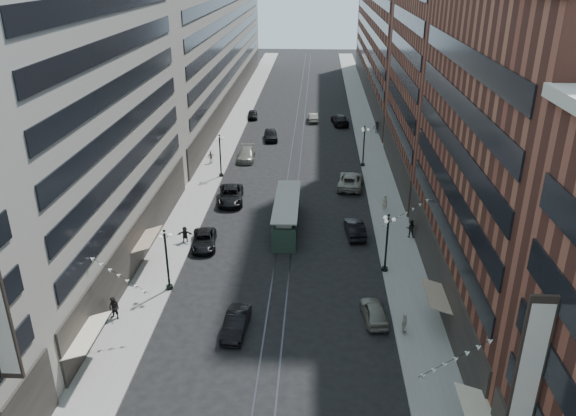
% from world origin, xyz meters
% --- Properties ---
extents(ground, '(220.00, 220.00, 0.00)m').
position_xyz_m(ground, '(0.00, 60.00, 0.00)').
color(ground, black).
rests_on(ground, ground).
extents(sidewalk_west, '(4.00, 180.00, 0.15)m').
position_xyz_m(sidewalk_west, '(-11.00, 70.00, 0.07)').
color(sidewalk_west, gray).
rests_on(sidewalk_west, ground).
extents(sidewalk_east, '(4.00, 180.00, 0.15)m').
position_xyz_m(sidewalk_east, '(11.00, 70.00, 0.07)').
color(sidewalk_east, gray).
rests_on(sidewalk_east, ground).
extents(rail_west, '(0.12, 180.00, 0.02)m').
position_xyz_m(rail_west, '(-0.70, 70.00, 0.01)').
color(rail_west, '#2D2D33').
rests_on(rail_west, ground).
extents(rail_east, '(0.12, 180.00, 0.02)m').
position_xyz_m(rail_east, '(0.70, 70.00, 0.01)').
color(rail_east, '#2D2D33').
rests_on(rail_east, ground).
extents(building_west_mid, '(8.00, 36.00, 28.00)m').
position_xyz_m(building_west_mid, '(-17.00, 33.00, 14.00)').
color(building_west_mid, gray).
rests_on(building_west_mid, ground).
extents(building_west_far, '(8.00, 90.00, 26.00)m').
position_xyz_m(building_west_far, '(-17.00, 96.00, 13.00)').
color(building_west_far, gray).
rests_on(building_west_far, ground).
extents(building_east_mid, '(8.00, 30.00, 24.00)m').
position_xyz_m(building_east_mid, '(17.00, 28.00, 12.00)').
color(building_east_mid, brown).
rests_on(building_east_mid, ground).
extents(building_east_tower, '(8.00, 26.00, 42.00)m').
position_xyz_m(building_east_tower, '(17.00, 56.00, 21.00)').
color(building_east_tower, brown).
rests_on(building_east_tower, ground).
extents(building_east_far, '(8.00, 72.00, 24.00)m').
position_xyz_m(building_east_far, '(17.00, 105.00, 12.00)').
color(building_east_far, brown).
rests_on(building_east_far, ground).
extents(lamppost_sw_far, '(1.03, 1.14, 5.52)m').
position_xyz_m(lamppost_sw_far, '(-9.20, 28.00, 3.10)').
color(lamppost_sw_far, black).
rests_on(lamppost_sw_far, sidewalk_west).
extents(lamppost_sw_mid, '(1.03, 1.14, 5.52)m').
position_xyz_m(lamppost_sw_mid, '(-9.20, 55.00, 3.10)').
color(lamppost_sw_mid, black).
rests_on(lamppost_sw_mid, sidewalk_west).
extents(lamppost_se_far, '(1.03, 1.14, 5.52)m').
position_xyz_m(lamppost_se_far, '(9.20, 32.00, 3.10)').
color(lamppost_se_far, black).
rests_on(lamppost_se_far, sidewalk_east).
extents(lamppost_se_mid, '(1.03, 1.14, 5.52)m').
position_xyz_m(lamppost_se_mid, '(9.20, 60.00, 3.10)').
color(lamppost_se_mid, black).
rests_on(lamppost_se_mid, sidewalk_east).
extents(streetcar, '(2.50, 11.29, 3.12)m').
position_xyz_m(streetcar, '(0.00, 40.54, 1.44)').
color(streetcar, '#23372B').
rests_on(streetcar, ground).
extents(car_2, '(2.89, 5.15, 1.36)m').
position_xyz_m(car_2, '(-7.78, 35.98, 0.68)').
color(car_2, black).
rests_on(car_2, ground).
extents(car_4, '(2.19, 4.39, 1.44)m').
position_xyz_m(car_4, '(7.60, 24.61, 0.72)').
color(car_4, slate).
rests_on(car_4, ground).
extents(car_5, '(1.87, 4.61, 1.49)m').
position_xyz_m(car_5, '(-2.81, 22.54, 0.74)').
color(car_5, black).
rests_on(car_5, ground).
extents(pedestrian_2, '(1.02, 0.74, 1.88)m').
position_xyz_m(pedestrian_2, '(-12.30, 23.50, 1.09)').
color(pedestrian_2, black).
rests_on(pedestrian_2, sidewalk_west).
extents(pedestrian_4, '(0.65, 1.05, 1.67)m').
position_xyz_m(pedestrian_4, '(9.64, 22.80, 0.98)').
color(pedestrian_4, '#BDB19D').
rests_on(pedestrian_4, sidewalk_east).
extents(car_7, '(3.36, 6.25, 1.67)m').
position_xyz_m(car_7, '(-6.80, 47.06, 0.83)').
color(car_7, black).
rests_on(car_7, ground).
extents(car_8, '(2.46, 5.59, 1.60)m').
position_xyz_m(car_8, '(-6.80, 62.08, 0.80)').
color(car_8, slate).
rests_on(car_8, ground).
extents(car_9, '(2.09, 4.29, 1.41)m').
position_xyz_m(car_9, '(-8.40, 84.42, 0.71)').
color(car_9, black).
rests_on(car_9, ground).
extents(car_10, '(2.12, 4.92, 1.57)m').
position_xyz_m(car_10, '(6.94, 39.14, 0.79)').
color(car_10, black).
rests_on(car_10, ground).
extents(car_11, '(3.61, 6.53, 1.73)m').
position_xyz_m(car_11, '(7.15, 52.44, 0.86)').
color(car_11, gray).
rests_on(car_11, ground).
extents(car_12, '(3.20, 6.26, 1.74)m').
position_xyz_m(car_12, '(6.80, 81.13, 0.87)').
color(car_12, black).
rests_on(car_12, ground).
extents(car_13, '(2.55, 5.08, 1.66)m').
position_xyz_m(car_13, '(-4.16, 71.68, 0.83)').
color(car_13, black).
rests_on(car_13, ground).
extents(car_14, '(1.86, 4.54, 1.46)m').
position_xyz_m(car_14, '(2.24, 83.00, 0.73)').
color(car_14, gray).
rests_on(car_14, ground).
extents(pedestrian_5, '(1.53, 0.59, 1.61)m').
position_xyz_m(pedestrian_5, '(-9.77, 36.62, 0.95)').
color(pedestrian_5, black).
rests_on(pedestrian_5, sidewalk_west).
extents(pedestrian_6, '(1.10, 0.84, 1.71)m').
position_xyz_m(pedestrian_6, '(-11.38, 59.98, 1.01)').
color(pedestrian_6, '#ACA78F').
rests_on(pedestrian_6, sidewalk_west).
extents(pedestrian_7, '(0.99, 0.68, 1.86)m').
position_xyz_m(pedestrian_7, '(12.44, 38.79, 1.08)').
color(pedestrian_7, black).
rests_on(pedestrian_7, sidewalk_east).
extents(pedestrian_8, '(0.68, 0.48, 1.75)m').
position_xyz_m(pedestrian_8, '(10.57, 45.47, 1.03)').
color(pedestrian_8, '#BCB09B').
rests_on(pedestrian_8, sidewalk_east).
extents(pedestrian_9, '(1.31, 0.83, 1.88)m').
position_xyz_m(pedestrian_9, '(12.50, 75.86, 1.09)').
color(pedestrian_9, black).
rests_on(pedestrian_9, sidewalk_east).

